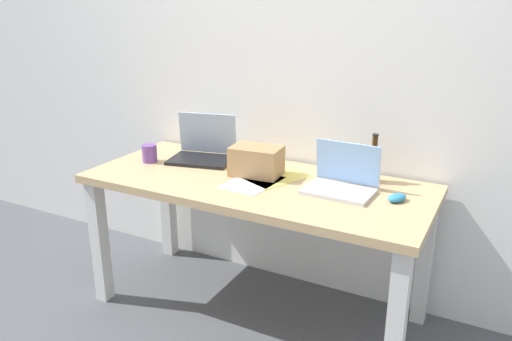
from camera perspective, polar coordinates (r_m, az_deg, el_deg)
name	(u,v)px	position (r m, az deg, el deg)	size (l,w,h in m)	color
ground_plane	(256,308)	(2.80, 0.00, -15.24)	(8.00, 8.00, 0.00)	#515459
back_wall	(293,53)	(2.71, 4.22, 13.09)	(5.20, 0.08, 2.60)	white
desk	(256,199)	(2.50, 0.00, -3.24)	(1.69, 0.71, 0.73)	tan
laptop_left	(203,150)	(2.79, -5.96, 2.28)	(0.37, 0.31, 0.24)	black
laptop_right	(342,181)	(2.35, 9.61, -1.20)	(0.32, 0.23, 0.22)	silver
beer_bottle	(373,164)	(2.48, 13.07, 0.77)	(0.06, 0.06, 0.24)	#47280F
computer_mouse	(397,198)	(2.29, 15.60, -2.96)	(0.06, 0.10, 0.03)	#338CC6
cardboard_box	(256,161)	(2.52, 0.05, 1.08)	(0.25, 0.17, 0.15)	tan
coffee_mug	(150,153)	(2.79, -11.90, 1.91)	(0.08, 0.08, 0.10)	#724799
paper_sheet_near_back	(276,177)	(2.51, 2.27, -0.75)	(0.21, 0.30, 0.00)	#F4E06B
paper_sheet_center	(253,182)	(2.43, -0.35, -1.36)	(0.21, 0.30, 0.00)	white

